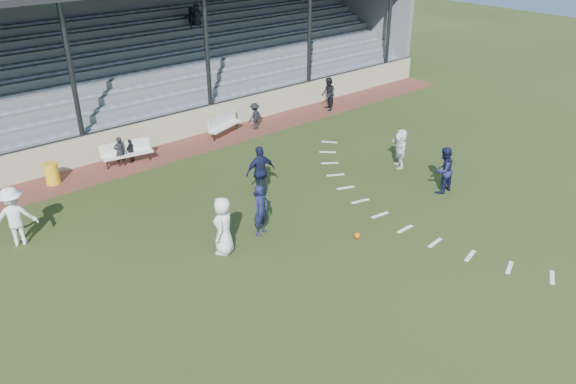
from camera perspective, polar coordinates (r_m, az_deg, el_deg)
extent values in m
plane|color=#2B3716|center=(16.73, 5.53, -6.98)|extent=(90.00, 90.00, 0.00)
cube|color=brown|center=(24.31, -12.18, 3.91)|extent=(34.00, 2.00, 0.02)
cube|color=#B7AF8D|center=(24.97, -13.47, 5.86)|extent=(34.00, 0.18, 1.20)
cube|color=silver|center=(23.36, -15.94, 3.66)|extent=(2.04, 0.73, 0.06)
cube|color=silver|center=(23.45, -16.25, 4.38)|extent=(1.98, 0.40, 0.54)
cylinder|color=#303338|center=(23.29, -17.87, 2.69)|extent=(0.06, 0.06, 0.40)
cylinder|color=#303338|center=(23.63, -13.90, 3.59)|extent=(0.06, 0.06, 0.40)
cube|color=silver|center=(25.61, -6.39, 6.64)|extent=(2.02, 1.03, 0.06)
cube|color=silver|center=(25.70, -6.70, 7.29)|extent=(1.91, 0.71, 0.54)
cylinder|color=#303338|center=(25.07, -7.53, 5.55)|extent=(0.06, 0.06, 0.40)
cylinder|color=#303338|center=(26.32, -5.25, 6.74)|extent=(0.06, 0.06, 0.40)
cylinder|color=yellow|center=(22.69, -22.87, 1.75)|extent=(0.51, 0.51, 0.82)
sphere|color=#E8560D|center=(17.79, 7.06, -4.41)|extent=(0.20, 0.20, 0.20)
imported|color=white|center=(16.70, -6.60, -3.41)|extent=(1.04, 1.03, 1.82)
imported|color=#16193D|center=(17.57, -2.77, -1.85)|extent=(0.71, 0.57, 1.69)
imported|color=#16193D|center=(20.90, 15.50, 2.15)|extent=(0.86, 0.68, 1.73)
imported|color=white|center=(18.87, -26.02, -2.25)|extent=(1.41, 1.11, 1.92)
imported|color=#16193D|center=(19.86, -2.81, 2.09)|extent=(1.18, 0.65, 1.90)
imported|color=white|center=(22.65, 11.36, 4.39)|extent=(1.26, 1.45, 1.59)
imported|color=black|center=(28.75, 4.11, 9.88)|extent=(0.95, 1.02, 1.67)
imported|color=black|center=(23.28, -16.71, 3.96)|extent=(0.47, 0.34, 1.22)
imported|color=black|center=(23.54, -15.66, 4.06)|extent=(0.63, 0.45, 0.99)
imported|color=black|center=(26.23, -3.40, 7.70)|extent=(0.89, 0.64, 1.24)
cube|color=slate|center=(25.43, -14.05, 6.19)|extent=(34.00, 0.80, 1.20)
cube|color=gray|center=(25.30, -14.32, 7.62)|extent=(33.00, 0.28, 0.10)
cube|color=slate|center=(26.05, -14.91, 7.06)|extent=(34.00, 0.80, 1.60)
cube|color=gray|center=(25.87, -15.23, 8.88)|extent=(33.00, 0.28, 0.10)
cube|color=slate|center=(26.68, -15.72, 7.89)|extent=(34.00, 0.80, 2.00)
cube|color=gray|center=(26.46, -16.10, 10.08)|extent=(33.00, 0.28, 0.10)
cube|color=slate|center=(27.32, -16.50, 8.67)|extent=(34.00, 0.80, 2.40)
cube|color=gray|center=(27.07, -16.94, 11.22)|extent=(33.00, 0.28, 0.10)
cube|color=slate|center=(27.97, -17.25, 9.42)|extent=(34.00, 0.80, 2.80)
cube|color=gray|center=(27.69, -17.76, 12.31)|extent=(33.00, 0.28, 0.10)
cube|color=slate|center=(28.63, -17.97, 10.13)|extent=(34.00, 0.80, 3.20)
cube|color=gray|center=(28.32, -18.54, 13.35)|extent=(33.00, 0.28, 0.10)
cube|color=slate|center=(29.30, -18.66, 10.81)|extent=(34.00, 0.80, 3.60)
cube|color=gray|center=(28.97, -19.29, 14.34)|extent=(33.00, 0.28, 0.10)
cube|color=slate|center=(29.97, -19.32, 11.46)|extent=(34.00, 0.80, 4.00)
cube|color=gray|center=(29.63, -20.02, 15.29)|extent=(33.00, 0.28, 0.10)
cube|color=slate|center=(30.66, -19.96, 12.07)|extent=(34.00, 0.80, 4.40)
cube|color=gray|center=(30.30, -20.72, 16.19)|extent=(33.00, 0.28, 0.10)
cube|color=slate|center=(30.99, -20.67, 14.03)|extent=(34.00, 0.40, 6.40)
cube|color=slate|center=(37.27, 7.50, 17.43)|extent=(0.30, 7.80, 6.40)
cylinder|color=#303338|center=(23.17, -20.95, 10.11)|extent=(0.20, 0.20, 6.50)
cylinder|color=#303338|center=(25.64, -8.16, 13.12)|extent=(0.20, 0.20, 6.50)
cylinder|color=#303338|center=(29.15, 2.17, 15.05)|extent=(0.20, 0.20, 6.50)
cylinder|color=#303338|center=(33.38, 10.21, 16.21)|extent=(0.20, 0.20, 6.50)
cylinder|color=#303338|center=(24.75, -13.64, 7.27)|extent=(34.00, 0.05, 0.05)
imported|color=black|center=(31.29, -9.27, 17.30)|extent=(0.57, 0.38, 1.16)
imported|color=black|center=(31.13, -9.82, 17.10)|extent=(1.01, 0.63, 1.04)
cube|color=white|center=(24.96, 4.20, 5.09)|extent=(0.54, 0.61, 0.01)
cube|color=white|center=(23.91, 4.06, 4.07)|extent=(0.59, 0.56, 0.01)
cube|color=white|center=(22.87, 4.26, 2.95)|extent=(0.64, 0.51, 0.01)
cube|color=white|center=(21.86, 4.85, 1.74)|extent=(0.67, 0.44, 0.01)
cube|color=white|center=(20.90, 5.87, 0.44)|extent=(0.70, 0.37, 0.01)
cube|color=white|center=(20.02, 7.36, -0.92)|extent=(0.71, 0.29, 0.01)
cube|color=white|center=(19.23, 9.33, -2.32)|extent=(0.71, 0.21, 0.01)
cube|color=white|center=(18.57, 11.80, -3.69)|extent=(0.70, 0.12, 0.01)
cube|color=white|center=(18.06, 14.72, -5.00)|extent=(0.71, 0.21, 0.01)
cube|color=white|center=(17.73, 18.02, -6.17)|extent=(0.71, 0.29, 0.01)
cube|color=white|center=(17.58, 21.58, -7.14)|extent=(0.70, 0.37, 0.01)
cube|color=white|center=(17.62, 25.25, -7.85)|extent=(0.67, 0.44, 0.01)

